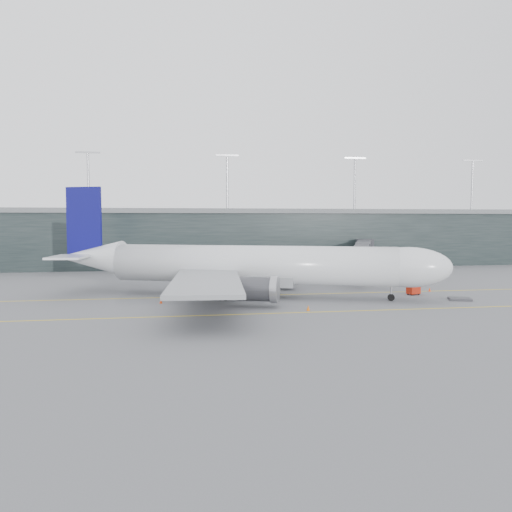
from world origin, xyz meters
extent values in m
plane|color=#5B5B60|center=(0.00, 0.00, 0.00)|extent=(320.00, 320.00, 0.00)
cube|color=gold|center=(0.00, -4.00, 0.01)|extent=(160.00, 0.25, 0.02)
cube|color=gold|center=(0.00, -20.00, 0.01)|extent=(160.00, 0.25, 0.02)
cube|color=gold|center=(5.00, 20.00, 0.01)|extent=(0.25, 60.00, 0.02)
cube|color=black|center=(0.00, 58.00, 7.00)|extent=(240.00, 35.00, 14.00)
cube|color=slate|center=(0.00, 58.00, 14.60)|extent=(240.00, 36.00, 1.20)
cylinder|color=#9E9EA3|center=(-30.00, 48.00, 22.00)|extent=(0.60, 0.60, 14.00)
cylinder|color=#9E9EA3|center=(5.00, 48.00, 22.00)|extent=(0.60, 0.60, 14.00)
cylinder|color=#9E9EA3|center=(40.00, 48.00, 22.00)|extent=(0.60, 0.60, 14.00)
cylinder|color=#9E9EA3|center=(75.00, 48.00, 22.00)|extent=(0.60, 0.60, 14.00)
cylinder|color=silver|center=(3.39, -5.26, 5.16)|extent=(43.97, 21.55, 6.03)
ellipsoid|color=silver|center=(25.67, -13.74, 5.16)|extent=(13.98, 10.14, 6.03)
cone|color=silver|center=(-22.52, 4.60, 5.84)|extent=(12.06, 9.22, 5.79)
cube|color=gray|center=(2.48, -4.92, 2.82)|extent=(16.28, 10.08, 1.95)
cube|color=black|center=(29.12, -15.05, 6.13)|extent=(3.04, 3.49, 0.78)
cube|color=gray|center=(-4.70, -18.32, 4.18)|extent=(11.10, 28.85, 0.54)
cylinder|color=#39393E|center=(1.92, -14.59, 2.53)|extent=(7.58, 5.60, 3.40)
cube|color=gray|center=(6.02, 9.87, 4.18)|extent=(23.92, 27.83, 0.54)
cylinder|color=#39393E|center=(8.50, 2.68, 2.53)|extent=(7.58, 5.60, 3.40)
cube|color=#0B0A58|center=(-23.89, 5.11, 11.97)|extent=(6.08, 2.70, 11.67)
cube|color=silver|center=(-25.33, -0.06, 6.32)|extent=(6.21, 9.25, 0.34)
cube|color=silver|center=(-21.53, 9.94, 6.32)|extent=(9.46, 10.23, 0.34)
cylinder|color=black|center=(23.39, -12.87, 0.54)|extent=(1.14, 0.74, 1.07)
cylinder|color=#9E9EA3|center=(23.39, -12.87, 1.26)|extent=(0.29, 0.29, 2.53)
cylinder|color=black|center=(-1.91, -8.24, 0.63)|extent=(1.35, 0.90, 1.26)
cylinder|color=black|center=(1.41, 0.49, 0.63)|extent=(1.35, 0.90, 1.26)
cube|color=#2E2F34|center=(23.70, 1.13, 5.75)|extent=(5.00, 5.24, 3.22)
cube|color=#2E2F34|center=(27.41, 9.92, 5.75)|extent=(8.46, 14.88, 2.87)
cube|color=#2E2F34|center=(33.22, 23.68, 5.75)|extent=(8.72, 14.99, 2.99)
cube|color=#2E2F34|center=(39.03, 37.45, 5.75)|extent=(8.99, 15.11, 3.10)
cylinder|color=#9E9EA3|center=(27.72, 10.66, 2.18)|extent=(0.57, 0.57, 4.37)
cube|color=#39393E|center=(27.72, 10.66, 0.40)|extent=(2.79, 2.48, 0.80)
cylinder|color=#2E2F34|center=(23.70, 40.50, 5.75)|extent=(4.60, 4.60, 3.45)
cylinder|color=#2E2F34|center=(23.70, 40.50, 2.07)|extent=(2.07, 2.07, 4.14)
cube|color=#AC1F0C|center=(29.71, -7.46, 0.79)|extent=(2.37, 1.95, 1.20)
cylinder|color=black|center=(29.19, -8.17, 0.19)|extent=(0.40, 0.26, 0.37)
cylinder|color=black|center=(30.57, -7.63, 0.19)|extent=(0.40, 0.26, 0.37)
cylinder|color=black|center=(28.85, -7.30, 0.19)|extent=(0.40, 0.26, 0.37)
cylinder|color=black|center=(30.23, -6.76, 0.19)|extent=(0.40, 0.26, 0.37)
cube|color=#343438|center=(34.10, -13.78, 0.19)|extent=(3.88, 3.50, 0.32)
cube|color=#39393E|center=(-6.53, 9.07, 0.17)|extent=(2.58, 2.26, 0.22)
cube|color=#9FA5AB|center=(-6.53, 9.07, 1.16)|extent=(2.12, 2.04, 1.65)
cube|color=navy|center=(-6.53, 9.07, 2.02)|extent=(2.19, 2.11, 0.09)
cube|color=#39393E|center=(-1.33, 11.50, 0.17)|extent=(2.67, 2.35, 0.23)
cube|color=#A4A8B0|center=(-1.33, 11.50, 1.19)|extent=(2.20, 2.12, 1.70)
cube|color=navy|center=(-1.33, 11.50, 2.08)|extent=(2.27, 2.19, 0.09)
cube|color=#39393E|center=(0.02, 10.82, 0.16)|extent=(2.48, 2.17, 0.21)
cube|color=#9EA3A9|center=(0.02, 10.82, 1.12)|extent=(2.04, 1.96, 1.60)
cube|color=navy|center=(0.02, 10.82, 1.95)|extent=(2.10, 2.03, 0.09)
cone|color=#FF400E|center=(34.29, -4.30, 0.34)|extent=(0.43, 0.43, 0.69)
cone|color=#D75F0B|center=(8.89, -18.84, 0.38)|extent=(0.47, 0.47, 0.75)
cone|color=#E6410C|center=(7.75, 11.00, 0.35)|extent=(0.44, 0.44, 0.70)
cone|color=#F7450D|center=(-10.83, -9.61, 0.35)|extent=(0.44, 0.44, 0.71)
camera|label=1|loc=(-8.69, -83.13, 12.01)|focal=35.00mm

